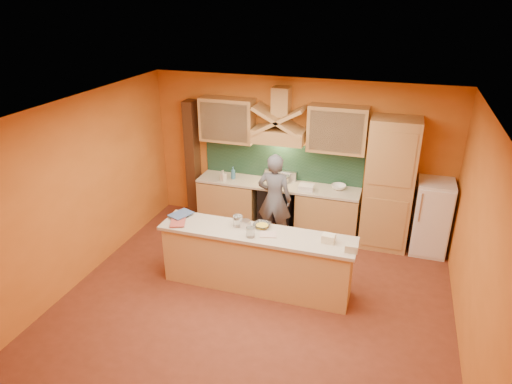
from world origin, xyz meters
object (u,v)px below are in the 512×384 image
(fridge, at_px, (431,217))
(mixing_bowl, at_px, (262,225))
(person, at_px, (274,199))
(kitchen_scale, at_px, (246,224))
(stove, at_px, (277,207))

(fridge, relative_size, mixing_bowl, 5.19)
(person, xyz_separation_m, kitchen_scale, (-0.07, -1.33, 0.16))
(fridge, bearing_deg, mixing_bowl, -144.91)
(person, xyz_separation_m, mixing_bowl, (0.16, -1.25, 0.15))
(person, distance_m, mixing_bowl, 1.27)
(kitchen_scale, bearing_deg, fridge, 52.42)
(fridge, relative_size, kitchen_scale, 11.31)
(stove, height_order, fridge, fridge)
(stove, height_order, mixing_bowl, mixing_bowl)
(fridge, distance_m, person, 2.67)
(person, bearing_deg, mixing_bowl, 97.73)
(stove, distance_m, person, 0.62)
(fridge, distance_m, kitchen_scale, 3.26)
(fridge, relative_size, person, 0.78)
(person, relative_size, kitchen_scale, 14.42)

